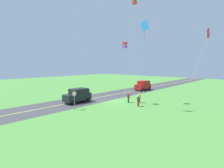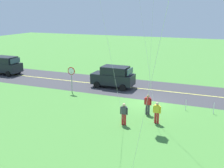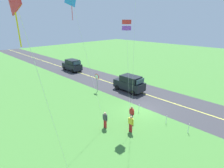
{
  "view_description": "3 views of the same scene",
  "coord_description": "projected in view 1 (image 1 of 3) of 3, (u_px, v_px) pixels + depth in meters",
  "views": [
    {
      "loc": [
        21.63,
        19.26,
        6.12
      ],
      "look_at": [
        3.37,
        2.86,
        3.35
      ],
      "focal_mm": 28.19,
      "sensor_mm": 36.0,
      "label": 1
    },
    {
      "loc": [
        -5.52,
        21.99,
        7.82
      ],
      "look_at": [
        1.49,
        4.74,
        2.73
      ],
      "focal_mm": 43.32,
      "sensor_mm": 36.0,
      "label": 2
    },
    {
      "loc": [
        -9.94,
        14.86,
        9.27
      ],
      "look_at": [
        0.98,
        3.77,
        3.75
      ],
      "focal_mm": 28.24,
      "sensor_mm": 36.0,
      "label": 3
    }
  ],
  "objects": [
    {
      "name": "car_suv_foreground",
      "position": [
        78.0,
        95.0,
        28.19
      ],
      "size": [
        4.4,
        2.12,
        2.24
      ],
      "color": "black",
      "rests_on": "ground"
    },
    {
      "name": "kite_blue_mid",
      "position": [
        125.0,
        45.0,
        26.45
      ],
      "size": [
        2.31,
        1.76,
        9.43
      ],
      "color": "silver",
      "rests_on": "ground"
    },
    {
      "name": "person_adult_near",
      "position": [
        138.0,
        101.0,
        25.58
      ],
      "size": [
        0.58,
        0.22,
        1.6
      ],
      "rotation": [
        0.0,
        0.0,
        2.42
      ],
      "color": "red",
      "rests_on": "ground"
    },
    {
      "name": "fence_post_3",
      "position": [
        116.0,
        99.0,
        28.99
      ],
      "size": [
        0.05,
        0.05,
        0.9
      ],
      "primitive_type": "cylinder",
      "color": "silver",
      "rests_on": "ground"
    },
    {
      "name": "stop_sign",
      "position": [
        74.0,
        96.0,
        23.63
      ],
      "size": [
        0.76,
        0.08,
        2.56
      ],
      "color": "gray",
      "rests_on": "ground"
    },
    {
      "name": "kite_orange_near",
      "position": [
        208.0,
        35.0,
        22.83
      ],
      "size": [
        2.81,
        2.39,
        10.85
      ],
      "color": "silver",
      "rests_on": "ground"
    },
    {
      "name": "road_centre_stripe",
      "position": [
        96.0,
        98.0,
        32.12
      ],
      "size": [
        120.0,
        0.16,
        0.0
      ],
      "primitive_type": "cube",
      "color": "#E5E04C",
      "rests_on": "asphalt_road"
    },
    {
      "name": "ground_plane",
      "position": [
        113.0,
        101.0,
        29.47
      ],
      "size": [
        120.0,
        120.0,
        0.1
      ],
      "primitive_type": "cube",
      "color": "#478438"
    },
    {
      "name": "kite_red_low",
      "position": [
        144.0,
        28.0,
        22.25
      ],
      "size": [
        1.57,
        2.34,
        11.68
      ],
      "color": "silver",
      "rests_on": "ground"
    },
    {
      "name": "car_parked_west_far",
      "position": [
        143.0,
        85.0,
        41.46
      ],
      "size": [
        4.4,
        2.12,
        2.24
      ],
      "color": "maroon",
      "rests_on": "ground"
    },
    {
      "name": "fence_post_0",
      "position": [
        143.0,
        93.0,
        35.19
      ],
      "size": [
        0.05,
        0.05,
        0.9
      ],
      "primitive_type": "cylinder",
      "color": "silver",
      "rests_on": "ground"
    },
    {
      "name": "person_child_watcher",
      "position": [
        128.0,
        97.0,
        28.04
      ],
      "size": [
        0.58,
        0.22,
        1.6
      ],
      "rotation": [
        0.0,
        0.0,
        4.48
      ],
      "color": "#3F3F47",
      "rests_on": "ground"
    },
    {
      "name": "fence_post_2",
      "position": [
        128.0,
        96.0,
        31.39
      ],
      "size": [
        0.05,
        0.05,
        0.9
      ],
      "primitive_type": "cylinder",
      "color": "silver",
      "rests_on": "ground"
    },
    {
      "name": "fence_post_1",
      "position": [
        135.0,
        95.0,
        32.96
      ],
      "size": [
        0.05,
        0.05,
        0.9
      ],
      "primitive_type": "cylinder",
      "color": "silver",
      "rests_on": "ground"
    },
    {
      "name": "person_adult_companion",
      "position": [
        140.0,
        98.0,
        27.87
      ],
      "size": [
        0.58,
        0.22,
        1.6
      ],
      "rotation": [
        0.0,
        0.0,
        5.13
      ],
      "color": "red",
      "rests_on": "ground"
    },
    {
      "name": "asphalt_road",
      "position": [
        96.0,
        98.0,
        32.12
      ],
      "size": [
        120.0,
        7.0,
        0.0
      ],
      "primitive_type": "cube",
      "color": "#38383D",
      "rests_on": "ground"
    },
    {
      "name": "kite_yellow_high",
      "position": [
        134.0,
        1.0,
        26.27
      ],
      "size": [
        0.68,
        0.93,
        15.97
      ],
      "color": "silver",
      "rests_on": "ground"
    }
  ]
}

